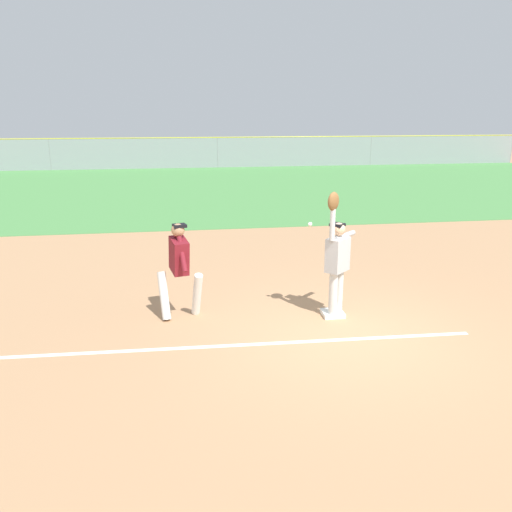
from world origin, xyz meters
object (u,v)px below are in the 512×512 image
at_px(parked_car_black, 286,151).
at_px(runner, 179,264).
at_px(first_base, 333,313).
at_px(parked_car_green, 115,153).
at_px(fielder, 337,256).
at_px(parked_car_white, 203,153).
at_px(baseball, 310,224).

bearing_deg(parked_car_black, runner, -108.91).
xyz_separation_m(first_base, parked_car_green, (-6.84, 28.94, 0.63)).
xyz_separation_m(fielder, parked_car_green, (-6.87, 28.97, -0.45)).
bearing_deg(parked_car_green, parked_car_black, 2.52).
bearing_deg(parked_car_white, first_base, -89.82).
bearing_deg(first_base, parked_car_black, 79.74).
bearing_deg(first_base, parked_car_green, 103.31).
distance_m(first_base, runner, 2.89).
bearing_deg(baseball, fielder, -21.69).
relative_size(runner, parked_car_black, 0.38).
height_order(first_base, fielder, fielder).
relative_size(first_base, fielder, 0.17).
bearing_deg(runner, parked_car_black, 60.75).
relative_size(baseball, parked_car_green, 0.02).
distance_m(baseball, parked_car_black, 30.20).
bearing_deg(parked_car_green, baseball, -78.79).
bearing_deg(parked_car_white, runner, -95.23).
distance_m(fielder, parked_car_green, 29.78).
bearing_deg(parked_car_white, fielder, -89.77).
relative_size(first_base, parked_car_green, 0.09).
distance_m(fielder, runner, 2.76).
xyz_separation_m(runner, baseball, (2.28, -0.18, 0.68)).
height_order(first_base, baseball, baseball).
height_order(baseball, parked_car_green, baseball).
relative_size(first_base, parked_car_white, 0.09).
height_order(first_base, parked_car_white, parked_car_white).
xyz_separation_m(parked_car_green, parked_car_white, (6.04, -0.10, 0.00)).
distance_m(parked_car_white, parked_car_black, 6.26).
relative_size(parked_car_green, parked_car_white, 1.00).
bearing_deg(runner, baseball, -18.50).
relative_size(fielder, runner, 1.33).
distance_m(parked_car_green, parked_car_black, 12.26).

